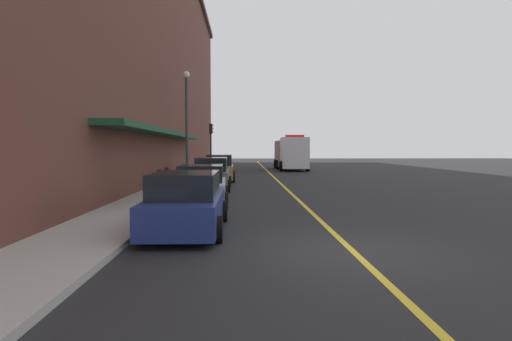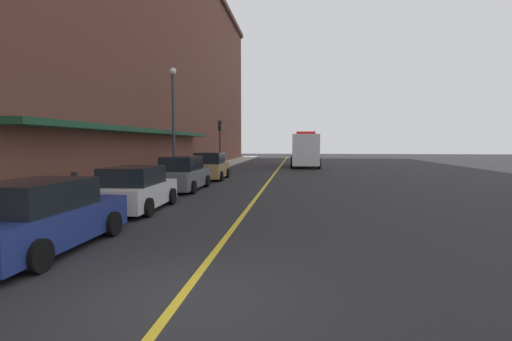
% 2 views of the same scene
% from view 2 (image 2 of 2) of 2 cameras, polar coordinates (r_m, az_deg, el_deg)
% --- Properties ---
extents(ground_plane, '(112.00, 112.00, 0.00)m').
position_cam_2_polar(ground_plane, '(30.75, 2.89, -0.37)').
color(ground_plane, '#232326').
extents(sidewalk_left, '(2.40, 70.00, 0.15)m').
position_cam_2_polar(sidewalk_left, '(31.72, -8.36, -0.13)').
color(sidewalk_left, '#ADA8A0').
rests_on(sidewalk_left, ground).
extents(lane_center_stripe, '(0.16, 70.00, 0.01)m').
position_cam_2_polar(lane_center_stripe, '(30.75, 2.89, -0.36)').
color(lane_center_stripe, gold).
rests_on(lane_center_stripe, ground).
extents(brick_building_left, '(11.86, 64.00, 19.78)m').
position_cam_2_polar(brick_building_left, '(33.82, -20.28, 16.67)').
color(brick_building_left, brown).
rests_on(brick_building_left, ground).
extents(parked_car_0, '(2.05, 4.57, 1.60)m').
position_cam_2_polar(parked_car_0, '(9.78, -29.60, -6.17)').
color(parked_car_0, navy).
rests_on(parked_car_0, ground).
extents(parked_car_1, '(2.19, 4.29, 1.58)m').
position_cam_2_polar(parked_car_1, '(14.31, -17.73, -2.75)').
color(parked_car_1, silver).
rests_on(parked_car_1, ground).
extents(parked_car_2, '(2.05, 4.80, 1.74)m').
position_cam_2_polar(parked_car_2, '(19.84, -10.89, -0.56)').
color(parked_car_2, '#595B60').
rests_on(parked_car_2, ground).
extents(parked_car_3, '(2.17, 4.17, 1.79)m').
position_cam_2_polar(parked_car_3, '(25.45, -6.88, 0.55)').
color(parked_car_3, '#A5844C').
rests_on(parked_car_3, ground).
extents(box_truck, '(2.91, 9.21, 3.50)m').
position_cam_2_polar(box_truck, '(39.38, 7.34, 3.02)').
color(box_truck, silver).
rests_on(box_truck, ground).
extents(parking_meter_0, '(0.14, 0.18, 1.33)m').
position_cam_2_polar(parking_meter_0, '(14.84, -22.60, -1.41)').
color(parking_meter_0, '#4C4C51').
rests_on(parking_meter_0, sidewalk_left).
extents(parking_meter_1, '(0.14, 0.18, 1.33)m').
position_cam_2_polar(parking_meter_1, '(13.58, -25.59, -1.99)').
color(parking_meter_1, '#4C4C51').
rests_on(parking_meter_1, sidewalk_left).
extents(street_lamp_left, '(0.44, 0.44, 6.94)m').
position_cam_2_polar(street_lamp_left, '(24.54, -12.31, 8.69)').
color(street_lamp_left, '#33383D').
rests_on(street_lamp_left, sidewalk_left).
extents(traffic_light_near, '(0.38, 0.36, 4.30)m').
position_cam_2_polar(traffic_light_near, '(35.03, -5.43, 5.34)').
color(traffic_light_near, '#232326').
rests_on(traffic_light_near, sidewalk_left).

